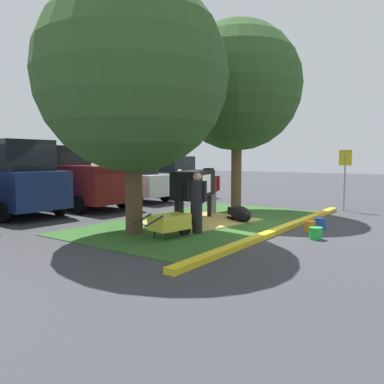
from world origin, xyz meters
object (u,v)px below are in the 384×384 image
(suv_dark_grey, at_px, (9,178))
(pickup_truck_maroon, at_px, (71,179))
(cow_holstein, at_px, (195,184))
(person_visitor_far, at_px, (197,201))
(person_handler, at_px, (180,190))
(shade_tree_right, at_px, (237,87))
(hatchback_white, at_px, (129,179))
(bucket_orange, at_px, (310,226))
(calf_lying, at_px, (240,214))
(shade_tree_left, at_px, (132,76))
(bucket_green, at_px, (316,233))
(parking_sign, at_px, (345,168))
(bucket_blue, at_px, (320,223))
(sedan_silver, at_px, (169,177))
(wheelbarrow, at_px, (170,222))
(person_visitor_near, at_px, (212,191))

(suv_dark_grey, xyz_separation_m, pickup_truck_maroon, (2.52, -0.01, -0.16))
(cow_holstein, relative_size, person_visitor_far, 1.94)
(cow_holstein, distance_m, person_handler, 1.50)
(shade_tree_right, xyz_separation_m, person_handler, (-1.81, 1.17, -3.63))
(person_visitor_far, relative_size, pickup_truck_maroon, 0.29)
(person_handler, bearing_deg, hatchback_white, 66.21)
(cow_holstein, distance_m, person_visitor_far, 2.03)
(bucket_orange, distance_m, hatchback_white, 9.45)
(calf_lying, bearing_deg, hatchback_white, 73.20)
(shade_tree_left, relative_size, suv_dark_grey, 1.36)
(shade_tree_right, relative_size, pickup_truck_maroon, 1.23)
(bucket_green, relative_size, hatchback_white, 0.07)
(parking_sign, bearing_deg, bucket_blue, -174.49)
(pickup_truck_maroon, bearing_deg, bucket_orange, -87.09)
(bucket_orange, bearing_deg, sedan_silver, 60.25)
(sedan_silver, bearing_deg, person_handler, -137.20)
(parking_sign, height_order, suv_dark_grey, suv_dark_grey)
(parking_sign, bearing_deg, bucket_orange, -176.03)
(shade_tree_left, relative_size, shade_tree_right, 0.94)
(shade_tree_right, height_order, calf_lying, shade_tree_right)
(calf_lying, relative_size, hatchback_white, 0.28)
(person_visitor_far, relative_size, bucket_orange, 5.43)
(shade_tree_left, distance_m, suv_dark_grey, 6.39)
(shade_tree_left, distance_m, sedan_silver, 10.18)
(wheelbarrow, height_order, hatchback_white, hatchback_white)
(person_visitor_near, height_order, person_visitor_far, person_visitor_far)
(shade_tree_right, height_order, person_handler, shade_tree_right)
(calf_lying, bearing_deg, shade_tree_left, 158.55)
(shade_tree_left, xyz_separation_m, parking_sign, (7.59, -3.23, -2.37))
(bucket_blue, bearing_deg, person_handler, 92.62)
(bucket_blue, bearing_deg, wheelbarrow, 143.72)
(parking_sign, bearing_deg, person_visitor_far, 164.01)
(person_visitor_far, distance_m, wheelbarrow, 0.95)
(parking_sign, distance_m, bucket_green, 5.75)
(person_handler, xyz_separation_m, person_visitor_far, (-2.43, -2.43, 0.01))
(shade_tree_left, relative_size, cow_holstein, 2.08)
(pickup_truck_maroon, bearing_deg, shade_tree_right, -64.98)
(bucket_blue, distance_m, pickup_truck_maroon, 9.53)
(shade_tree_left, distance_m, wheelbarrow, 3.72)
(person_handler, distance_m, person_visitor_far, 3.43)
(person_visitor_near, bearing_deg, cow_holstein, -167.11)
(bucket_green, bearing_deg, sedan_silver, 57.59)
(suv_dark_grey, bearing_deg, person_handler, -53.77)
(cow_holstein, relative_size, sedan_silver, 0.68)
(bucket_orange, bearing_deg, hatchback_white, 75.20)
(calf_lying, bearing_deg, shade_tree_right, 32.23)
(person_visitor_near, bearing_deg, wheelbarrow, -161.38)
(bucket_blue, bearing_deg, sedan_silver, 63.69)
(person_visitor_far, relative_size, bucket_blue, 4.76)
(shade_tree_right, relative_size, person_visitor_near, 4.41)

